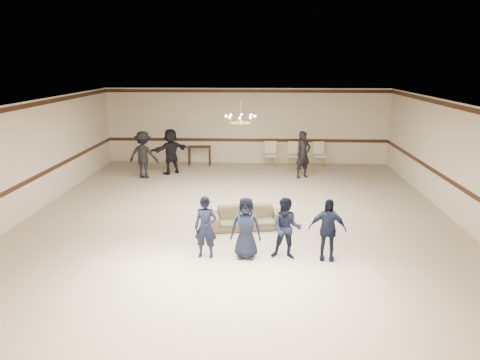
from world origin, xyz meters
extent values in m
cube|color=#C6B398|center=(0.00, 0.00, 0.00)|extent=(12.00, 14.00, 0.01)
cube|color=black|center=(0.00, 0.00, 3.20)|extent=(12.00, 14.00, 0.01)
cube|color=beige|center=(0.00, 7.00, 1.60)|extent=(12.00, 0.01, 3.20)
cube|color=beige|center=(0.00, -7.00, 1.60)|extent=(12.00, 0.01, 3.20)
cube|color=beige|center=(-6.00, 0.00, 1.60)|extent=(0.01, 14.00, 3.20)
cube|color=beige|center=(6.00, 0.00, 1.60)|extent=(0.01, 14.00, 3.20)
cube|color=#371B10|center=(0.00, 6.99, 1.00)|extent=(12.00, 0.02, 0.14)
cube|color=#371B10|center=(0.00, 6.99, 3.08)|extent=(12.00, 0.02, 0.14)
imported|color=black|center=(-0.61, -2.63, 0.70)|extent=(0.54, 0.38, 1.41)
imported|color=black|center=(0.29, -2.63, 0.70)|extent=(0.71, 0.49, 1.41)
imported|color=black|center=(1.19, -2.63, 0.70)|extent=(0.75, 0.63, 1.41)
imported|color=black|center=(2.09, -2.63, 0.70)|extent=(0.86, 0.44, 1.41)
imported|color=#736B4C|center=(0.24, -0.79, 0.28)|extent=(2.05, 1.09, 0.57)
imported|color=black|center=(-3.80, 4.25, 0.89)|extent=(1.23, 0.82, 1.78)
imported|color=black|center=(-2.90, 4.95, 0.89)|extent=(1.60, 1.47, 1.78)
imported|color=black|center=(2.20, 4.55, 0.89)|extent=(0.77, 0.70, 1.78)
cube|color=black|center=(-1.99, 6.43, 0.41)|extent=(1.00, 0.47, 0.82)
camera|label=1|loc=(0.58, -11.83, 4.30)|focal=33.09mm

